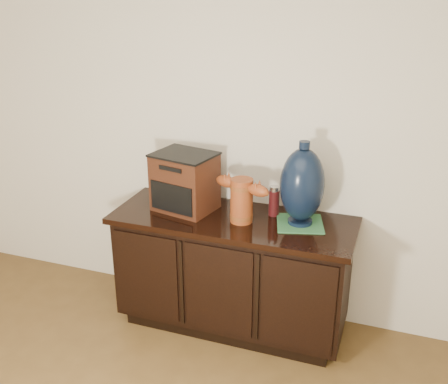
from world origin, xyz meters
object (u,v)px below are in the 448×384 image
at_px(terracotta_vessel, 242,198).
at_px(tv_radio, 185,182).
at_px(sideboard, 233,271).
at_px(lamp_base, 302,185).
at_px(spray_can, 274,201).

relative_size(terracotta_vessel, tv_radio, 0.91).
distance_m(sideboard, lamp_base, 0.73).
distance_m(terracotta_vessel, tv_radio, 0.39).
bearing_deg(tv_radio, sideboard, 6.15).
xyz_separation_m(tv_radio, lamp_base, (0.72, 0.02, 0.06)).
bearing_deg(spray_can, terracotta_vessel, -136.07).
relative_size(terracotta_vessel, lamp_base, 0.75).
bearing_deg(tv_radio, lamp_base, 13.25).
xyz_separation_m(sideboard, tv_radio, (-0.32, 0.03, 0.55)).
relative_size(sideboard, lamp_base, 2.97).
relative_size(sideboard, tv_radio, 3.58).
bearing_deg(lamp_base, spray_can, 157.69).
xyz_separation_m(terracotta_vessel, tv_radio, (-0.38, 0.06, 0.03)).
bearing_deg(sideboard, spray_can, 29.26).
xyz_separation_m(sideboard, spray_can, (0.22, 0.12, 0.46)).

